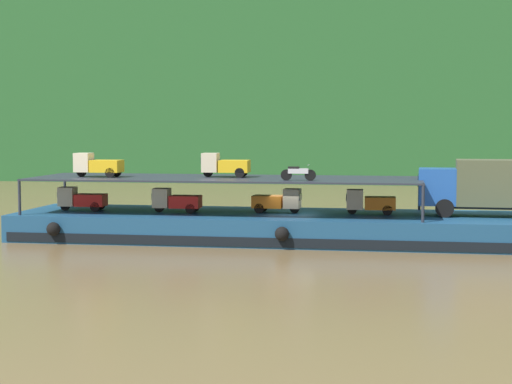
{
  "coord_description": "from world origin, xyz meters",
  "views": [
    {
      "loc": [
        5.73,
        -46.51,
        6.37
      ],
      "look_at": [
        -2.02,
        0.0,
        2.7
      ],
      "focal_mm": 58.62,
      "sensor_mm": 36.0,
      "label": 1
    }
  ],
  "objects_px": {
    "covered_lorry": "(486,186)",
    "mini_truck_upper_mid": "(225,165)",
    "mini_truck_lower_mid": "(278,201)",
    "motorcycle_upper_port": "(298,173)",
    "cargo_barge": "(291,227)",
    "mini_truck_lower_aft": "(176,200)",
    "mini_truck_lower_fore": "(370,202)",
    "mini_truck_lower_stern": "(82,199)",
    "mini_truck_upper_stern": "(97,165)"
  },
  "relations": [
    {
      "from": "covered_lorry",
      "to": "mini_truck_upper_mid",
      "type": "distance_m",
      "value": 14.63
    },
    {
      "from": "mini_truck_lower_mid",
      "to": "motorcycle_upper_port",
      "type": "xyz_separation_m",
      "value": [
        1.42,
        -2.34,
        1.74
      ]
    },
    {
      "from": "motorcycle_upper_port",
      "to": "cargo_barge",
      "type": "bearing_deg",
      "value": 106.93
    },
    {
      "from": "cargo_barge",
      "to": "mini_truck_lower_aft",
      "type": "distance_m",
      "value": 6.75
    },
    {
      "from": "mini_truck_lower_fore",
      "to": "mini_truck_lower_mid",
      "type": "bearing_deg",
      "value": -179.35
    },
    {
      "from": "mini_truck_lower_stern",
      "to": "mini_truck_lower_mid",
      "type": "xyz_separation_m",
      "value": [
        11.47,
        0.7,
        0.0
      ]
    },
    {
      "from": "cargo_barge",
      "to": "mini_truck_lower_mid",
      "type": "relative_size",
      "value": 11.22
    },
    {
      "from": "mini_truck_lower_aft",
      "to": "mini_truck_lower_stern",
      "type": "bearing_deg",
      "value": 178.91
    },
    {
      "from": "mini_truck_upper_mid",
      "to": "motorcycle_upper_port",
      "type": "relative_size",
      "value": 1.45
    },
    {
      "from": "covered_lorry",
      "to": "mini_truck_lower_fore",
      "type": "distance_m",
      "value": 6.37
    },
    {
      "from": "mini_truck_lower_stern",
      "to": "mini_truck_lower_aft",
      "type": "xyz_separation_m",
      "value": [
        5.71,
        -0.11,
        0.0
      ]
    },
    {
      "from": "mini_truck_lower_mid",
      "to": "cargo_barge",
      "type": "bearing_deg",
      "value": -24.93
    },
    {
      "from": "mini_truck_lower_aft",
      "to": "covered_lorry",
      "type": "bearing_deg",
      "value": 2.5
    },
    {
      "from": "mini_truck_lower_fore",
      "to": "mini_truck_upper_stern",
      "type": "height_order",
      "value": "mini_truck_upper_stern"
    },
    {
      "from": "cargo_barge",
      "to": "covered_lorry",
      "type": "relative_size",
      "value": 3.95
    },
    {
      "from": "mini_truck_lower_aft",
      "to": "motorcycle_upper_port",
      "type": "relative_size",
      "value": 1.45
    },
    {
      "from": "mini_truck_lower_stern",
      "to": "mini_truck_upper_stern",
      "type": "distance_m",
      "value": 2.29
    },
    {
      "from": "cargo_barge",
      "to": "mini_truck_upper_mid",
      "type": "relative_size",
      "value": 11.38
    },
    {
      "from": "mini_truck_upper_stern",
      "to": "mini_truck_lower_stern",
      "type": "bearing_deg",
      "value": 167.6
    },
    {
      "from": "mini_truck_lower_stern",
      "to": "mini_truck_lower_aft",
      "type": "distance_m",
      "value": 5.71
    },
    {
      "from": "mini_truck_lower_aft",
      "to": "mini_truck_upper_mid",
      "type": "height_order",
      "value": "mini_truck_upper_mid"
    },
    {
      "from": "covered_lorry",
      "to": "mini_truck_lower_fore",
      "type": "bearing_deg",
      "value": 178.98
    },
    {
      "from": "mini_truck_lower_mid",
      "to": "motorcycle_upper_port",
      "type": "distance_m",
      "value": 3.25
    },
    {
      "from": "covered_lorry",
      "to": "mini_truck_lower_aft",
      "type": "bearing_deg",
      "value": -177.5
    },
    {
      "from": "mini_truck_lower_stern",
      "to": "mini_truck_lower_mid",
      "type": "bearing_deg",
      "value": 3.48
    },
    {
      "from": "mini_truck_lower_stern",
      "to": "motorcycle_upper_port",
      "type": "distance_m",
      "value": 13.11
    },
    {
      "from": "cargo_barge",
      "to": "covered_lorry",
      "type": "xyz_separation_m",
      "value": [
        10.67,
        0.33,
        2.45
      ]
    },
    {
      "from": "mini_truck_upper_stern",
      "to": "mini_truck_lower_fore",
      "type": "bearing_deg",
      "value": 3.66
    },
    {
      "from": "covered_lorry",
      "to": "mini_truck_lower_aft",
      "type": "relative_size",
      "value": 2.87
    },
    {
      "from": "mini_truck_lower_aft",
      "to": "motorcycle_upper_port",
      "type": "xyz_separation_m",
      "value": [
        7.18,
        -1.54,
        1.74
      ]
    },
    {
      "from": "covered_lorry",
      "to": "mini_truck_upper_mid",
      "type": "xyz_separation_m",
      "value": [
        -14.6,
        0.18,
        1.0
      ]
    },
    {
      "from": "mini_truck_lower_aft",
      "to": "motorcycle_upper_port",
      "type": "distance_m",
      "value": 7.54
    },
    {
      "from": "mini_truck_lower_fore",
      "to": "motorcycle_upper_port",
      "type": "relative_size",
      "value": 1.46
    },
    {
      "from": "mini_truck_lower_aft",
      "to": "mini_truck_lower_fore",
      "type": "xyz_separation_m",
      "value": [
        10.96,
        0.87,
        0.0
      ]
    },
    {
      "from": "mini_truck_lower_aft",
      "to": "motorcycle_upper_port",
      "type": "height_order",
      "value": "motorcycle_upper_port"
    },
    {
      "from": "mini_truck_upper_stern",
      "to": "mini_truck_upper_mid",
      "type": "height_order",
      "value": "same"
    },
    {
      "from": "mini_truck_lower_fore",
      "to": "motorcycle_upper_port",
      "type": "bearing_deg",
      "value": -147.58
    },
    {
      "from": "mini_truck_lower_fore",
      "to": "covered_lorry",
      "type": "bearing_deg",
      "value": -1.02
    },
    {
      "from": "cargo_barge",
      "to": "mini_truck_lower_stern",
      "type": "height_order",
      "value": "mini_truck_lower_stern"
    },
    {
      "from": "mini_truck_lower_fore",
      "to": "mini_truck_upper_mid",
      "type": "height_order",
      "value": "mini_truck_upper_mid"
    },
    {
      "from": "mini_truck_lower_mid",
      "to": "mini_truck_lower_stern",
      "type": "bearing_deg",
      "value": -176.52
    },
    {
      "from": "mini_truck_lower_aft",
      "to": "mini_truck_lower_fore",
      "type": "height_order",
      "value": "same"
    },
    {
      "from": "mini_truck_lower_mid",
      "to": "mini_truck_lower_aft",
      "type": "bearing_deg",
      "value": -172.02
    },
    {
      "from": "motorcycle_upper_port",
      "to": "mini_truck_lower_fore",
      "type": "bearing_deg",
      "value": 32.42
    },
    {
      "from": "mini_truck_lower_stern",
      "to": "mini_truck_lower_mid",
      "type": "distance_m",
      "value": 11.49
    },
    {
      "from": "cargo_barge",
      "to": "covered_lorry",
      "type": "distance_m",
      "value": 10.95
    },
    {
      "from": "covered_lorry",
      "to": "mini_truck_upper_stern",
      "type": "distance_m",
      "value": 21.91
    },
    {
      "from": "mini_truck_lower_fore",
      "to": "mini_truck_lower_aft",
      "type": "bearing_deg",
      "value": -175.48
    },
    {
      "from": "mini_truck_lower_mid",
      "to": "motorcycle_upper_port",
      "type": "bearing_deg",
      "value": -58.74
    },
    {
      "from": "mini_truck_upper_stern",
      "to": "mini_truck_upper_mid",
      "type": "bearing_deg",
      "value": 8.35
    }
  ]
}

